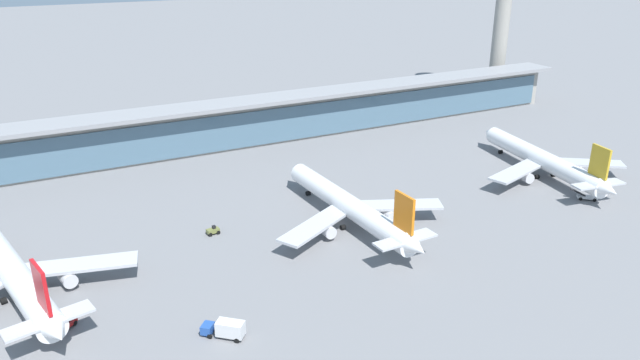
{
  "coord_description": "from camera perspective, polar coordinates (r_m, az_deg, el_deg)",
  "views": [
    {
      "loc": [
        -63.14,
        -110.06,
        61.27
      ],
      "look_at": [
        0.0,
        11.36,
        6.89
      ],
      "focal_mm": 33.62,
      "sensor_mm": 36.0,
      "label": 1
    }
  ],
  "objects": [
    {
      "name": "airliner_centre_stand",
      "position": [
        138.19,
        2.87,
        -2.51
      ],
      "size": [
        43.28,
        56.27,
        14.99
      ],
      "color": "white",
      "rests_on": "ground"
    },
    {
      "name": "service_truck_near_nose_white",
      "position": [
        167.51,
        24.02,
        -1.47
      ],
      "size": [
        6.03,
        5.47,
        2.7
      ],
      "color": "silver",
      "rests_on": "ground"
    },
    {
      "name": "service_truck_under_wing_blue",
      "position": [
        103.45,
        -8.95,
        -13.8
      ],
      "size": [
        7.0,
        6.54,
        3.1
      ],
      "color": "#234C9E",
      "rests_on": "ground"
    },
    {
      "name": "service_truck_by_tail_olive",
      "position": [
        137.41,
        -10.15,
        -4.77
      ],
      "size": [
        3.06,
        2.06,
        2.05
      ],
      "color": "olive",
      "rests_on": "ground"
    },
    {
      "name": "safety_cone_alpha",
      "position": [
        112.22,
        -24.08,
        -13.39
      ],
      "size": [
        0.62,
        0.62,
        0.7
      ],
      "color": "orange",
      "rests_on": "ground"
    },
    {
      "name": "airliner_right_stand",
      "position": [
        178.53,
        20.54,
        1.78
      ],
      "size": [
        42.76,
        56.16,
        14.99
      ],
      "color": "white",
      "rests_on": "ground"
    },
    {
      "name": "terminal_building",
      "position": [
        194.01,
        -7.42,
        5.51
      ],
      "size": [
        255.77,
        12.8,
        15.2
      ],
      "color": "#9E998E",
      "rests_on": "ground"
    },
    {
      "name": "ground_plane",
      "position": [
        140.9,
        2.14,
        -4.12
      ],
      "size": [
        1200.0,
        1200.0,
        0.0
      ],
      "primitive_type": "plane",
      "color": "slate"
    },
    {
      "name": "service_truck_mid_apron_red",
      "position": [
        113.21,
        -23.13,
        -12.6
      ],
      "size": [
        5.8,
        5.73,
        2.7
      ],
      "color": "#B21E1E",
      "rests_on": "ground"
    },
    {
      "name": "airliner_left_stand",
      "position": [
        124.86,
        -27.15,
        -7.88
      ],
      "size": [
        42.3,
        55.83,
        14.99
      ],
      "color": "white",
      "rests_on": "ground"
    }
  ]
}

